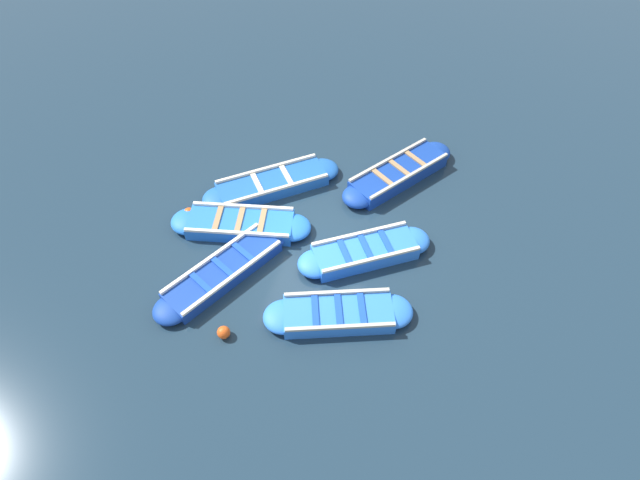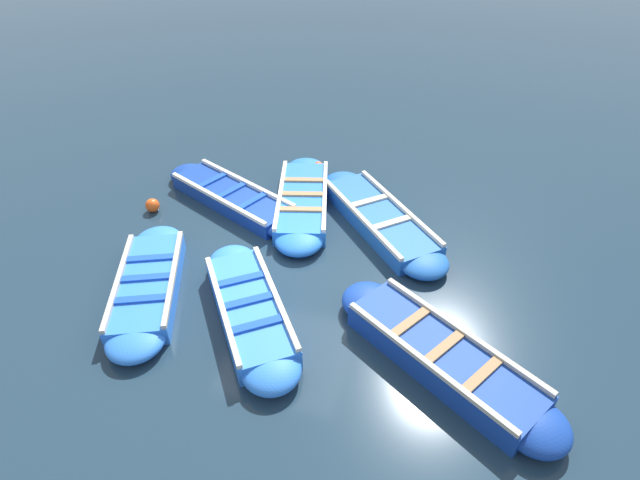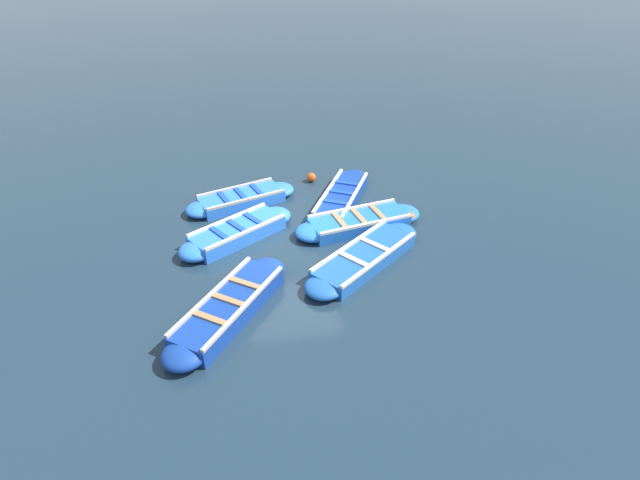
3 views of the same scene
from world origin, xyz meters
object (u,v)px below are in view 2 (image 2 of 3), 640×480
(boat_far_corner, at_px, (232,197))
(boat_end_of_row, at_px, (303,201))
(boat_drifting, at_px, (148,285))
(buoy_orange_near, at_px, (152,205))
(buoy_yellow_far, at_px, (318,168))
(boat_outer_right, at_px, (380,219))
(boat_bow_out, at_px, (442,356))
(boat_near_quay, at_px, (250,310))

(boat_far_corner, distance_m, boat_end_of_row, 1.49)
(boat_drifting, xyz_separation_m, buoy_orange_near, (-1.12, 2.23, -0.02))
(boat_far_corner, relative_size, boat_end_of_row, 1.01)
(boat_end_of_row, bearing_deg, buoy_yellow_far, 90.53)
(boat_far_corner, bearing_deg, boat_outer_right, -1.65)
(buoy_yellow_far, bearing_deg, boat_bow_out, -58.77)
(boat_outer_right, height_order, boat_near_quay, boat_near_quay)
(boat_bow_out, xyz_separation_m, boat_drifting, (-4.82, 0.44, -0.04))
(buoy_yellow_far, bearing_deg, boat_near_quay, -90.00)
(buoy_orange_near, bearing_deg, boat_near_quay, -38.98)
(boat_end_of_row, height_order, buoy_orange_near, boat_end_of_row)
(boat_outer_right, bearing_deg, boat_near_quay, -119.10)
(boat_near_quay, bearing_deg, boat_outer_right, 60.90)
(boat_bow_out, distance_m, buoy_yellow_far, 5.74)
(boat_drifting, relative_size, buoy_orange_near, 11.94)
(boat_bow_out, distance_m, buoy_orange_near, 6.51)
(boat_end_of_row, bearing_deg, boat_far_corner, -173.44)
(boat_bow_out, height_order, boat_end_of_row, boat_bow_out)
(boat_far_corner, distance_m, boat_near_quay, 3.38)
(boat_bow_out, height_order, boat_near_quay, boat_bow_out)
(boat_bow_out, bearing_deg, buoy_yellow_far, 121.23)
(boat_near_quay, distance_m, buoy_yellow_far, 4.64)
(boat_end_of_row, distance_m, buoy_yellow_far, 1.42)
(buoy_orange_near, bearing_deg, boat_far_corner, 23.39)
(boat_drifting, bearing_deg, boat_far_corner, 82.48)
(boat_near_quay, distance_m, buoy_orange_near, 3.82)
(boat_bow_out, relative_size, boat_near_quay, 1.10)
(boat_end_of_row, relative_size, boat_near_quay, 1.13)
(boat_bow_out, distance_m, boat_far_corner, 5.55)
(buoy_orange_near, bearing_deg, boat_end_of_row, 15.35)
(boat_near_quay, bearing_deg, boat_far_corner, 115.73)
(boat_drifting, bearing_deg, boat_end_of_row, 58.59)
(boat_end_of_row, xyz_separation_m, boat_drifting, (-1.86, -3.05, -0.00))
(boat_bow_out, bearing_deg, boat_far_corner, 143.27)
(boat_far_corner, bearing_deg, boat_near_quay, -64.27)
(buoy_orange_near, bearing_deg, boat_drifting, -63.41)
(boat_drifting, bearing_deg, buoy_yellow_far, 67.53)
(boat_drifting, height_order, buoy_orange_near, boat_drifting)
(boat_far_corner, bearing_deg, boat_drifting, -97.52)
(boat_outer_right, xyz_separation_m, buoy_yellow_far, (-1.65, 1.68, -0.01))
(boat_near_quay, xyz_separation_m, buoy_yellow_far, (-0.00, 4.64, -0.03))
(buoy_orange_near, distance_m, buoy_yellow_far, 3.72)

